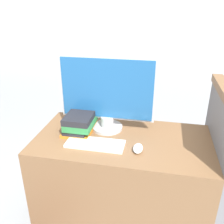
# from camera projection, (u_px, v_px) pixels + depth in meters

# --- Properties ---
(wall_back) EXTENTS (12.00, 0.06, 2.80)m
(wall_back) POSITION_uv_depth(u_px,v_px,m) (159.00, 7.00, 6.08)
(wall_back) COLOR silver
(wall_back) RESTS_ON ground_plane
(desk) EXTENTS (1.15, 0.62, 0.76)m
(desk) POSITION_uv_depth(u_px,v_px,m) (122.00, 184.00, 1.79)
(desk) COLOR brown
(desk) RESTS_ON ground_plane
(carrel_divider) EXTENTS (0.07, 0.72, 1.11)m
(carrel_divider) POSITION_uv_depth(u_px,v_px,m) (213.00, 169.00, 1.65)
(carrel_divider) COLOR slate
(carrel_divider) RESTS_ON ground_plane
(monitor) EXTENTS (0.64, 0.21, 0.51)m
(monitor) POSITION_uv_depth(u_px,v_px,m) (107.00, 94.00, 1.65)
(monitor) COLOR #B7B7BC
(monitor) RESTS_ON desk
(keyboard) EXTENTS (0.37, 0.14, 0.02)m
(keyboard) POSITION_uv_depth(u_px,v_px,m) (95.00, 144.00, 1.56)
(keyboard) COLOR white
(keyboard) RESTS_ON desk
(mouse) EXTENTS (0.06, 0.11, 0.03)m
(mouse) POSITION_uv_depth(u_px,v_px,m) (138.00, 148.00, 1.49)
(mouse) COLOR white
(mouse) RESTS_ON desk
(book_stack) EXTENTS (0.20, 0.27, 0.13)m
(book_stack) POSITION_uv_depth(u_px,v_px,m) (80.00, 122.00, 1.70)
(book_stack) COLOR orange
(book_stack) RESTS_ON desk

